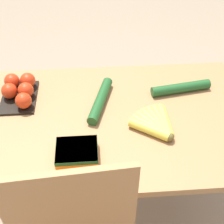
% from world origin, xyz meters
% --- Properties ---
extents(ground_plane, '(12.00, 12.00, 0.00)m').
position_xyz_m(ground_plane, '(0.00, 0.00, 0.00)').
color(ground_plane, gray).
extents(dining_table, '(1.16, 0.72, 0.73)m').
position_xyz_m(dining_table, '(0.00, 0.00, 0.61)').
color(dining_table, '#9E7044').
rests_on(dining_table, ground_plane).
extents(banana_bunch, '(0.17, 0.18, 0.04)m').
position_xyz_m(banana_bunch, '(-0.17, 0.07, 0.75)').
color(banana_bunch, brown).
rests_on(banana_bunch, dining_table).
extents(tomato_pack, '(0.15, 0.22, 0.08)m').
position_xyz_m(tomato_pack, '(0.39, -0.16, 0.76)').
color(tomato_pack, black).
rests_on(tomato_pack, dining_table).
extents(carrot_bag, '(0.15, 0.12, 0.05)m').
position_xyz_m(carrot_bag, '(0.14, 0.20, 0.75)').
color(carrot_bag, orange).
rests_on(carrot_bag, dining_table).
extents(cucumber_near, '(0.12, 0.27, 0.04)m').
position_xyz_m(cucumber_near, '(0.04, -0.09, 0.75)').
color(cucumber_near, '#1E5123').
rests_on(cucumber_near, dining_table).
extents(cucumber_far, '(0.27, 0.08, 0.04)m').
position_xyz_m(cucumber_far, '(-0.32, -0.14, 0.75)').
color(cucumber_far, '#1E5123').
rests_on(cucumber_far, dining_table).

